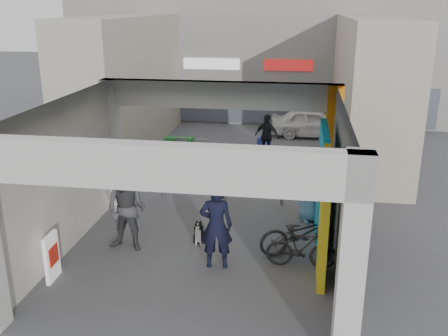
% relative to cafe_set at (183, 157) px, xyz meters
% --- Properties ---
extents(ground, '(90.00, 90.00, 0.00)m').
position_rel_cafe_set_xyz_m(ground, '(1.86, -5.49, -0.31)').
color(ground, '#4F4F53').
rests_on(ground, ground).
extents(arcade_canopy, '(6.40, 6.45, 6.40)m').
position_rel_cafe_set_xyz_m(arcade_canopy, '(2.40, -6.31, 1.99)').
color(arcade_canopy, '#B3B3AF').
rests_on(arcade_canopy, ground).
extents(far_building, '(18.00, 4.08, 8.00)m').
position_rel_cafe_set_xyz_m(far_building, '(1.86, 8.50, 3.68)').
color(far_building, white).
rests_on(far_building, ground).
extents(plaza_bldg_left, '(2.00, 9.00, 5.00)m').
position_rel_cafe_set_xyz_m(plaza_bldg_left, '(-2.64, 2.01, 2.19)').
color(plaza_bldg_left, '#A29C86').
rests_on(plaza_bldg_left, ground).
extents(plaza_bldg_right, '(2.00, 9.00, 5.00)m').
position_rel_cafe_set_xyz_m(plaza_bldg_right, '(6.36, 2.01, 2.19)').
color(plaza_bldg_right, '#A29C86').
rests_on(plaza_bldg_right, ground).
extents(bollard_left, '(0.09, 0.09, 0.96)m').
position_rel_cafe_set_xyz_m(bollard_left, '(0.16, -3.13, 0.17)').
color(bollard_left, gray).
rests_on(bollard_left, ground).
extents(bollard_center, '(0.09, 0.09, 0.98)m').
position_rel_cafe_set_xyz_m(bollard_center, '(1.99, -3.27, 0.18)').
color(bollard_center, gray).
rests_on(bollard_center, ground).
extents(bollard_right, '(0.09, 0.09, 0.89)m').
position_rel_cafe_set_xyz_m(bollard_right, '(3.59, -3.12, 0.13)').
color(bollard_right, gray).
rests_on(bollard_right, ground).
extents(advert_board_near, '(0.12, 0.55, 1.00)m').
position_rel_cafe_set_xyz_m(advert_board_near, '(-0.88, -7.84, 0.19)').
color(advert_board_near, white).
rests_on(advert_board_near, ground).
extents(advert_board_far, '(0.14, 0.56, 1.00)m').
position_rel_cafe_set_xyz_m(advert_board_far, '(-0.88, -4.04, 0.19)').
color(advert_board_far, white).
rests_on(advert_board_far, ground).
extents(cafe_set, '(1.46, 1.18, 0.88)m').
position_rel_cafe_set_xyz_m(cafe_set, '(0.00, 0.00, 0.00)').
color(cafe_set, '#9B9BA0').
rests_on(cafe_set, ground).
extents(produce_stand, '(1.25, 0.68, 0.83)m').
position_rel_cafe_set_xyz_m(produce_stand, '(-0.30, 0.54, 0.02)').
color(produce_stand, black).
rests_on(produce_stand, ground).
extents(crate_stack, '(0.52, 0.44, 0.56)m').
position_rel_cafe_set_xyz_m(crate_stack, '(2.67, 2.12, -0.03)').
color(crate_stack, '#1B5E1B').
rests_on(crate_stack, ground).
extents(border_collie, '(0.22, 0.44, 0.61)m').
position_rel_cafe_set_xyz_m(border_collie, '(1.76, -5.78, -0.07)').
color(border_collie, black).
rests_on(border_collie, ground).
extents(man_with_dog, '(0.75, 0.54, 1.92)m').
position_rel_cafe_set_xyz_m(man_with_dog, '(2.35, -6.81, 0.65)').
color(man_with_dog, black).
rests_on(man_with_dog, ground).
extents(man_back_turned, '(1.04, 0.86, 1.99)m').
position_rel_cafe_set_xyz_m(man_back_turned, '(0.21, -6.34, 0.68)').
color(man_back_turned, '#3C3C3E').
rests_on(man_back_turned, ground).
extents(man_elderly, '(0.91, 0.77, 1.58)m').
position_rel_cafe_set_xyz_m(man_elderly, '(4.37, -4.05, 0.48)').
color(man_elderly, '#5687A8').
rests_on(man_elderly, ground).
extents(man_crates, '(1.03, 0.72, 1.62)m').
position_rel_cafe_set_xyz_m(man_crates, '(2.83, 1.40, 0.50)').
color(man_crates, black).
rests_on(man_crates, ground).
extents(bicycle_front, '(2.07, 1.28, 1.02)m').
position_rel_cafe_set_xyz_m(bicycle_front, '(4.16, -5.96, 0.20)').
color(bicycle_front, black).
rests_on(bicycle_front, ground).
extents(bicycle_rear, '(1.53, 0.45, 0.91)m').
position_rel_cafe_set_xyz_m(bicycle_rear, '(4.16, -6.56, 0.14)').
color(bicycle_rear, black).
rests_on(bicycle_rear, ground).
extents(white_van, '(3.61, 1.48, 1.23)m').
position_rel_cafe_set_xyz_m(white_van, '(4.57, 4.74, 0.30)').
color(white_van, white).
rests_on(white_van, ground).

